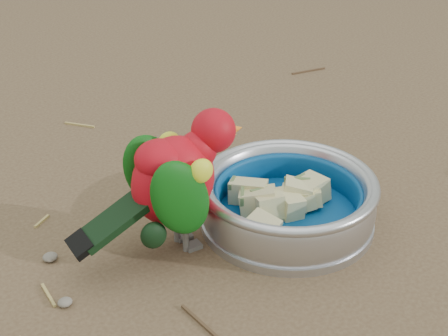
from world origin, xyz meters
TOP-DOWN VIEW (x-y plane):
  - ground at (0.00, 0.00)m, footprint 60.00×60.00m
  - food_bowl at (0.03, 0.04)m, footprint 0.20×0.20m
  - bowl_wall at (0.03, 0.04)m, footprint 0.20×0.20m
  - fruit_wedges at (0.03, 0.04)m, footprint 0.12×0.12m
  - lory_parrot at (-0.10, 0.07)m, footprint 0.19×0.10m
  - ground_debris at (0.02, 0.06)m, footprint 0.90×0.80m

SIDE VIEW (x-z plane):
  - ground at x=0.00m, z-range 0.00..0.00m
  - ground_debris at x=0.02m, z-range 0.00..0.01m
  - food_bowl at x=0.03m, z-range 0.00..0.02m
  - fruit_wedges at x=0.03m, z-range 0.02..0.05m
  - bowl_wall at x=0.03m, z-range 0.02..0.06m
  - lory_parrot at x=-0.10m, z-range 0.00..0.15m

